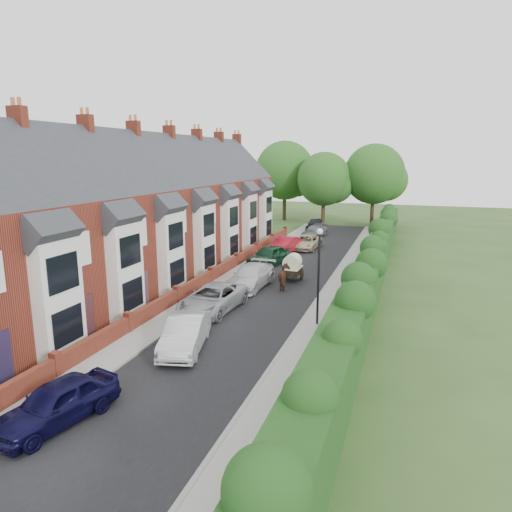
{
  "coord_description": "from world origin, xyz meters",
  "views": [
    {
      "loc": [
        7.59,
        -18.34,
        8.66
      ],
      "look_at": [
        -1.9,
        9.7,
        2.2
      ],
      "focal_mm": 32.0,
      "sensor_mm": 36.0,
      "label": 1
    }
  ],
  "objects_px": {
    "lamppost": "(319,265)",
    "car_red": "(285,245)",
    "car_silver_b": "(213,299)",
    "car_green": "(269,256)",
    "car_beige": "(306,242)",
    "car_grey": "(315,231)",
    "car_black": "(315,224)",
    "car_navy": "(57,403)",
    "car_white": "(251,277)",
    "horse": "(285,277)",
    "car_silver_a": "(185,333)",
    "horse_cart": "(292,266)"
  },
  "relations": [
    {
      "from": "car_navy",
      "to": "car_white",
      "type": "bearing_deg",
      "value": 101.44
    },
    {
      "from": "car_silver_b",
      "to": "car_grey",
      "type": "bearing_deg",
      "value": 92.15
    },
    {
      "from": "car_grey",
      "to": "car_black",
      "type": "bearing_deg",
      "value": 110.85
    },
    {
      "from": "car_navy",
      "to": "car_red",
      "type": "xyz_separation_m",
      "value": [
        0.0,
        28.68,
        0.02
      ]
    },
    {
      "from": "car_green",
      "to": "car_red",
      "type": "distance_m",
      "value": 4.95
    },
    {
      "from": "lamppost",
      "to": "car_beige",
      "type": "distance_m",
      "value": 20.59
    },
    {
      "from": "car_green",
      "to": "car_black",
      "type": "bearing_deg",
      "value": 104.75
    },
    {
      "from": "car_grey",
      "to": "car_navy",
      "type": "bearing_deg",
      "value": -81.44
    },
    {
      "from": "car_beige",
      "to": "car_silver_a",
      "type": "bearing_deg",
      "value": -86.98
    },
    {
      "from": "car_navy",
      "to": "car_silver_b",
      "type": "height_order",
      "value": "car_silver_b"
    },
    {
      "from": "car_navy",
      "to": "car_beige",
      "type": "xyz_separation_m",
      "value": [
        1.4,
        31.34,
        -0.07
      ]
    },
    {
      "from": "car_beige",
      "to": "car_black",
      "type": "relative_size",
      "value": 1.07
    },
    {
      "from": "car_grey",
      "to": "horse",
      "type": "bearing_deg",
      "value": -74.21
    },
    {
      "from": "horse",
      "to": "horse_cart",
      "type": "distance_m",
      "value": 2.09
    },
    {
      "from": "car_grey",
      "to": "car_green",
      "type": "bearing_deg",
      "value": -83.51
    },
    {
      "from": "horse_cart",
      "to": "car_red",
      "type": "bearing_deg",
      "value": 108.38
    },
    {
      "from": "lamppost",
      "to": "car_red",
      "type": "bearing_deg",
      "value": 110.47
    },
    {
      "from": "horse_cart",
      "to": "lamppost",
      "type": "bearing_deg",
      "value": -67.28
    },
    {
      "from": "car_silver_b",
      "to": "car_black",
      "type": "distance_m",
      "value": 30.57
    },
    {
      "from": "car_silver_b",
      "to": "car_green",
      "type": "distance_m",
      "value": 11.77
    },
    {
      "from": "car_silver_a",
      "to": "car_beige",
      "type": "height_order",
      "value": "car_silver_a"
    },
    {
      "from": "car_white",
      "to": "horse",
      "type": "height_order",
      "value": "horse"
    },
    {
      "from": "car_silver_a",
      "to": "car_white",
      "type": "bearing_deg",
      "value": 78.44
    },
    {
      "from": "car_silver_b",
      "to": "car_black",
      "type": "xyz_separation_m",
      "value": [
        -0.28,
        30.57,
        0.01
      ]
    },
    {
      "from": "car_red",
      "to": "car_black",
      "type": "bearing_deg",
      "value": 101.91
    },
    {
      "from": "car_white",
      "to": "car_beige",
      "type": "xyz_separation_m",
      "value": [
        0.68,
        14.11,
        -0.1
      ]
    },
    {
      "from": "car_grey",
      "to": "horse",
      "type": "xyz_separation_m",
      "value": [
        2.16,
        -20.62,
        0.17
      ]
    },
    {
      "from": "car_green",
      "to": "car_beige",
      "type": "distance_m",
      "value": 7.73
    },
    {
      "from": "car_navy",
      "to": "car_red",
      "type": "relative_size",
      "value": 0.94
    },
    {
      "from": "car_red",
      "to": "lamppost",
      "type": "bearing_deg",
      "value": -57.62
    },
    {
      "from": "lamppost",
      "to": "car_grey",
      "type": "xyz_separation_m",
      "value": [
        -5.56,
        26.68,
        -2.66
      ]
    },
    {
      "from": "car_silver_b",
      "to": "car_navy",
      "type": "bearing_deg",
      "value": -87.95
    },
    {
      "from": "car_beige",
      "to": "car_grey",
      "type": "xyz_separation_m",
      "value": [
        -0.56,
        6.88,
        -0.03
      ]
    },
    {
      "from": "car_black",
      "to": "car_grey",
      "type": "bearing_deg",
      "value": -80.72
    },
    {
      "from": "car_navy",
      "to": "horse_cart",
      "type": "bearing_deg",
      "value": 95.17
    },
    {
      "from": "car_silver_b",
      "to": "car_red",
      "type": "relative_size",
      "value": 1.18
    },
    {
      "from": "car_white",
      "to": "car_beige",
      "type": "relative_size",
      "value": 1.1
    },
    {
      "from": "car_silver_b",
      "to": "car_white",
      "type": "relative_size",
      "value": 1.03
    },
    {
      "from": "car_red",
      "to": "car_black",
      "type": "xyz_separation_m",
      "value": [
        0.0,
        13.85,
        0.01
      ]
    },
    {
      "from": "car_white",
      "to": "car_red",
      "type": "height_order",
      "value": "car_white"
    },
    {
      "from": "car_beige",
      "to": "lamppost",
      "type": "bearing_deg",
      "value": -72.45
    },
    {
      "from": "lamppost",
      "to": "car_beige",
      "type": "bearing_deg",
      "value": 104.17
    },
    {
      "from": "car_green",
      "to": "car_beige",
      "type": "relative_size",
      "value": 0.98
    },
    {
      "from": "car_silver_b",
      "to": "car_green",
      "type": "xyz_separation_m",
      "value": [
        -0.28,
        11.77,
        0.05
      ]
    },
    {
      "from": "car_silver_b",
      "to": "car_black",
      "type": "height_order",
      "value": "car_black"
    },
    {
      "from": "car_silver_b",
      "to": "horse",
      "type": "height_order",
      "value": "horse"
    },
    {
      "from": "car_navy",
      "to": "horse",
      "type": "relative_size",
      "value": 2.23
    },
    {
      "from": "car_beige",
      "to": "car_black",
      "type": "distance_m",
      "value": 11.29
    },
    {
      "from": "car_white",
      "to": "car_green",
      "type": "bearing_deg",
      "value": 99.51
    },
    {
      "from": "car_navy",
      "to": "car_red",
      "type": "height_order",
      "value": "car_red"
    }
  ]
}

